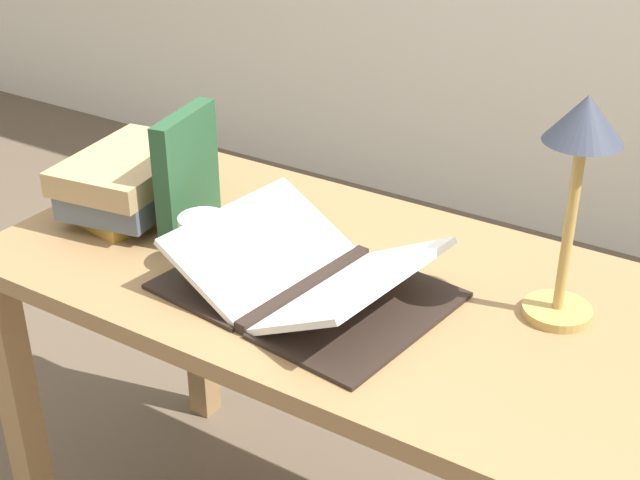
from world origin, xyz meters
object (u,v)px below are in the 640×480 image
object	(u,v)px
reading_lamp	(580,159)
coffee_mug	(205,243)
book_stack_tall	(132,182)
book_standing_upright	(187,174)
open_book	(306,277)

from	to	relation	value
reading_lamp	coffee_mug	xyz separation A→B (m)	(-0.59, -0.19, -0.23)
book_stack_tall	coffee_mug	world-z (taller)	book_stack_tall
book_stack_tall	book_standing_upright	distance (m)	0.16
coffee_mug	reading_lamp	bearing A→B (deg)	17.85
open_book	reading_lamp	size ratio (longest dim) A/B	1.30
book_stack_tall	reading_lamp	xyz separation A→B (m)	(0.86, 0.09, 0.21)
open_book	reading_lamp	bearing A→B (deg)	29.42
reading_lamp	book_stack_tall	bearing A→B (deg)	-174.06
book_stack_tall	coffee_mug	xyz separation A→B (m)	(0.27, -0.10, -0.02)
open_book	reading_lamp	distance (m)	0.49
book_stack_tall	book_standing_upright	world-z (taller)	book_standing_upright
book_stack_tall	coffee_mug	bearing A→B (deg)	-20.52
book_standing_upright	open_book	bearing A→B (deg)	-23.58
open_book	coffee_mug	size ratio (longest dim) A/B	4.58
coffee_mug	book_stack_tall	bearing A→B (deg)	159.48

